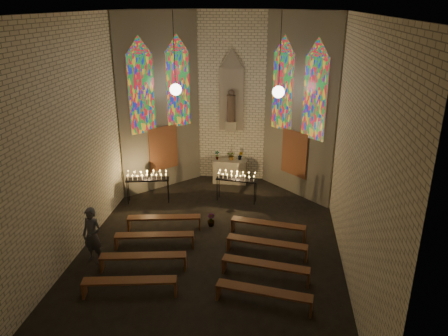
{
  "coord_description": "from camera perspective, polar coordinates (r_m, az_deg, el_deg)",
  "views": [
    {
      "loc": [
        1.89,
        -11.74,
        7.29
      ],
      "look_at": [
        0.25,
        1.4,
        2.2
      ],
      "focal_mm": 35.0,
      "sensor_mm": 36.0,
      "label": 1
    }
  ],
  "objects": [
    {
      "name": "floor",
      "position": [
        13.94,
        -1.76,
        -10.51
      ],
      "size": [
        12.0,
        12.0,
        0.0
      ],
      "primitive_type": "plane",
      "color": "black",
      "rests_on": "ground"
    },
    {
      "name": "room",
      "position": [
        15.64,
        -0.02,
        7.81
      ],
      "size": [
        8.22,
        12.43,
        7.0
      ],
      "color": "#EEE6C7",
      "rests_on": "ground"
    },
    {
      "name": "altar",
      "position": [
        18.57,
        0.78,
        -0.42
      ],
      "size": [
        1.4,
        0.6,
        1.0
      ],
      "primitive_type": "cube",
      "color": "#AEA78E",
      "rests_on": "ground"
    },
    {
      "name": "flower_vase_left",
      "position": [
        18.4,
        -0.91,
        1.69
      ],
      "size": [
        0.22,
        0.17,
        0.39
      ],
      "primitive_type": "imported",
      "rotation": [
        0.0,
        0.0,
        -0.14
      ],
      "color": "#4C723F",
      "rests_on": "altar"
    },
    {
      "name": "flower_vase_center",
      "position": [
        18.37,
        1.01,
        1.64
      ],
      "size": [
        0.44,
        0.41,
        0.39
      ],
      "primitive_type": "imported",
      "rotation": [
        0.0,
        0.0,
        -0.4
      ],
      "color": "#4C723F",
      "rests_on": "altar"
    },
    {
      "name": "flower_vase_right",
      "position": [
        18.38,
        2.15,
        1.63
      ],
      "size": [
        0.24,
        0.21,
        0.38
      ],
      "primitive_type": "imported",
      "rotation": [
        0.0,
        0.0,
        -0.21
      ],
      "color": "#4C723F",
      "rests_on": "altar"
    },
    {
      "name": "aisle_flower_pot",
      "position": [
        15.14,
        -1.7,
        -6.78
      ],
      "size": [
        0.29,
        0.29,
        0.46
      ],
      "primitive_type": "imported",
      "rotation": [
        0.0,
        0.0,
        -0.13
      ],
      "color": "#4C723F",
      "rests_on": "ground"
    },
    {
      "name": "votive_stand_left",
      "position": [
        16.8,
        -9.99,
        -1.2
      ],
      "size": [
        1.68,
        0.7,
        1.2
      ],
      "rotation": [
        0.0,
        0.0,
        0.2
      ],
      "color": "black",
      "rests_on": "ground"
    },
    {
      "name": "votive_stand_right",
      "position": [
        16.64,
        1.66,
        -1.24
      ],
      "size": [
        1.6,
        0.57,
        1.15
      ],
      "rotation": [
        0.0,
        0.0,
        -0.13
      ],
      "color": "black",
      "rests_on": "ground"
    },
    {
      "name": "pew_left_0",
      "position": [
        15.0,
        -7.83,
        -6.6
      ],
      "size": [
        2.48,
        0.74,
        0.47
      ],
      "rotation": [
        0.0,
        0.0,
        0.16
      ],
      "color": "brown",
      "rests_on": "ground"
    },
    {
      "name": "pew_right_0",
      "position": [
        14.55,
        5.78,
        -7.43
      ],
      "size": [
        2.48,
        0.74,
        0.47
      ],
      "rotation": [
        0.0,
        0.0,
        -0.16
      ],
      "color": "brown",
      "rests_on": "ground"
    },
    {
      "name": "pew_left_1",
      "position": [
        13.99,
        -9.07,
        -8.85
      ],
      "size": [
        2.48,
        0.74,
        0.47
      ],
      "rotation": [
        0.0,
        0.0,
        0.16
      ],
      "color": "brown",
      "rests_on": "ground"
    },
    {
      "name": "pew_right_1",
      "position": [
        13.51,
        5.62,
        -9.84
      ],
      "size": [
        2.48,
        0.74,
        0.47
      ],
      "rotation": [
        0.0,
        0.0,
        -0.16
      ],
      "color": "brown",
      "rests_on": "ground"
    },
    {
      "name": "pew_left_2",
      "position": [
        13.01,
        -10.52,
        -11.43
      ],
      "size": [
        2.48,
        0.74,
        0.47
      ],
      "rotation": [
        0.0,
        0.0,
        0.16
      ],
      "color": "brown",
      "rests_on": "ground"
    },
    {
      "name": "pew_right_2",
      "position": [
        12.49,
        5.44,
        -12.65
      ],
      "size": [
        2.48,
        0.74,
        0.47
      ],
      "rotation": [
        0.0,
        0.0,
        -0.16
      ],
      "color": "brown",
      "rests_on": "ground"
    },
    {
      "name": "pew_left_3",
      "position": [
        12.07,
        -12.23,
        -14.42
      ],
      "size": [
        2.48,
        0.74,
        0.47
      ],
      "rotation": [
        0.0,
        0.0,
        0.16
      ],
      "color": "brown",
      "rests_on": "ground"
    },
    {
      "name": "pew_right_3",
      "position": [
        11.51,
        5.22,
        -15.95
      ],
      "size": [
        2.48,
        0.74,
        0.47
      ],
      "rotation": [
        0.0,
        0.0,
        -0.16
      ],
      "color": "brown",
      "rests_on": "ground"
    },
    {
      "name": "visitor",
      "position": [
        13.48,
        -16.82,
        -8.43
      ],
      "size": [
        0.71,
        0.55,
        1.73
      ],
      "primitive_type": "imported",
      "rotation": [
        0.0,
        0.0,
        -0.24
      ],
      "color": "#484A51",
      "rests_on": "ground"
    }
  ]
}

